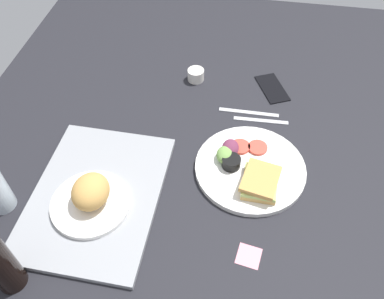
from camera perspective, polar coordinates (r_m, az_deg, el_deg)
name	(u,v)px	position (r cm, az deg, el deg)	size (l,w,h in cm)	color
ground_plane	(201,168)	(113.78, 1.32, -2.74)	(190.00, 150.00, 3.00)	black
serving_tray	(96,195)	(108.63, -13.59, -6.40)	(45.00, 33.00, 1.60)	gray
bread_plate_near	(91,197)	(103.76, -14.37, -6.62)	(20.36, 20.36, 8.78)	white
plate_with_salad	(249,168)	(111.03, 8.17, -2.66)	(30.88, 30.88, 5.40)	white
espresso_cup	(196,75)	(137.81, 0.55, 10.68)	(5.60, 5.60, 4.00)	silver
fork	(261,120)	(125.97, 9.88, 4.17)	(17.00, 1.40, 0.50)	#B7B7BC
knife	(249,112)	(127.97, 8.17, 5.34)	(19.00, 1.40, 0.50)	#B7B7BC
cell_phone	(272,88)	(137.83, 11.47, 8.70)	(14.40, 7.20, 0.80)	black
sticky_note	(249,256)	(98.84, 8.17, -14.92)	(5.60, 5.60, 0.12)	pink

